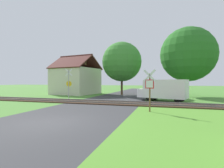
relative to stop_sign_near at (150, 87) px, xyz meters
name	(u,v)px	position (x,y,z in m)	size (l,w,h in m)	color
ground_plane	(49,123)	(-4.52, -4.67, -1.68)	(160.00, 160.00, 0.00)	#4C8433
road_asphalt	(70,115)	(-4.52, -2.67, -1.68)	(6.95, 80.00, 0.01)	#38383A
grass_verge	(201,155)	(1.95, -6.67, -1.68)	(6.00, 20.00, 0.01)	#54912D
rail_track	(104,103)	(-4.52, 3.52, -1.63)	(60.00, 2.60, 0.22)	#422D1E
stop_sign_near	(150,87)	(0.00, 0.00, 0.00)	(0.86, 0.23, 2.89)	brown
crossing_sign_far	(69,82)	(-9.38, 5.38, 0.28)	(0.87, 0.17, 3.51)	#9E9EA5
house	(76,80)	(-12.84, 13.48, 0.55)	(7.33, 7.53, 6.32)	beige
tree_right	(188,54)	(3.93, 13.02, 3.94)	(7.16, 7.16, 9.20)	#513823
tree_center	(122,62)	(-5.22, 13.67, 3.33)	(5.95, 5.95, 7.99)	#513823
mail_truck	(164,89)	(0.89, 6.86, -0.45)	(5.23, 3.30, 2.24)	white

